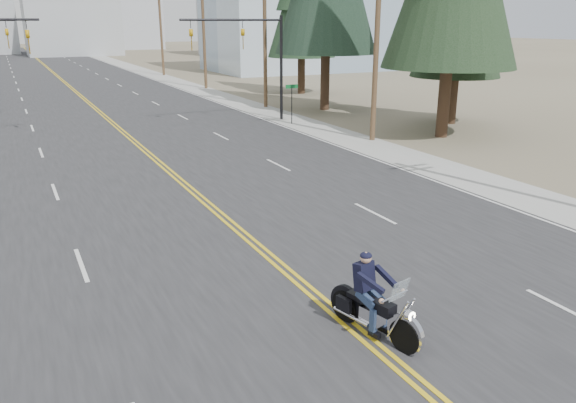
% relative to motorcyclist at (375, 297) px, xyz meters
% --- Properties ---
extents(road, '(20.00, 200.00, 0.01)m').
position_rel_motorcyclist_xyz_m(road, '(-0.24, 64.76, -0.93)').
color(road, '#303033').
rests_on(road, ground).
extents(sidewalk_right, '(3.00, 200.00, 0.01)m').
position_rel_motorcyclist_xyz_m(sidewalk_right, '(11.26, 64.76, -0.93)').
color(sidewalk_right, '#A5A5A0').
rests_on(sidewalk_right, ground).
extents(traffic_mast_right, '(7.10, 0.26, 7.00)m').
position_rel_motorcyclist_xyz_m(traffic_mast_right, '(8.73, 26.76, 4.00)').
color(traffic_mast_right, black).
rests_on(traffic_mast_right, ground).
extents(street_sign, '(0.90, 0.06, 2.62)m').
position_rel_motorcyclist_xyz_m(street_sign, '(10.56, 24.76, 0.87)').
color(street_sign, black).
rests_on(street_sign, ground).
extents(utility_pole_b, '(2.20, 0.30, 11.50)m').
position_rel_motorcyclist_xyz_m(utility_pole_b, '(12.26, 17.76, 5.05)').
color(utility_pole_b, brown).
rests_on(utility_pole_b, ground).
extents(utility_pole_c, '(2.20, 0.30, 11.00)m').
position_rel_motorcyclist_xyz_m(utility_pole_c, '(12.26, 32.76, 4.79)').
color(utility_pole_c, brown).
rests_on(utility_pole_c, ground).
extents(utility_pole_d, '(2.20, 0.30, 11.50)m').
position_rel_motorcyclist_xyz_m(utility_pole_d, '(12.26, 47.76, 5.05)').
color(utility_pole_d, brown).
rests_on(utility_pole_d, ground).
extents(utility_pole_e, '(2.20, 0.30, 11.00)m').
position_rel_motorcyclist_xyz_m(utility_pole_e, '(12.26, 64.76, 4.79)').
color(utility_pole_e, brown).
rests_on(utility_pole_e, ground).
extents(haze_bldg_b, '(18.00, 14.00, 14.00)m').
position_rel_motorcyclist_xyz_m(haze_bldg_b, '(7.76, 119.76, 6.06)').
color(haze_bldg_b, '#ADB2B7').
rests_on(haze_bldg_b, ground).
extents(haze_bldg_c, '(16.00, 12.00, 18.00)m').
position_rel_motorcyclist_xyz_m(haze_bldg_c, '(39.76, 104.76, 8.06)').
color(haze_bldg_c, '#B7BCC6').
rests_on(haze_bldg_c, ground).
extents(haze_bldg_e, '(14.00, 14.00, 12.00)m').
position_rel_motorcyclist_xyz_m(haze_bldg_e, '(24.76, 144.76, 5.06)').
color(haze_bldg_e, '#B7BCC6').
rests_on(haze_bldg_e, ground).
extents(motorcyclist, '(1.56, 2.57, 1.87)m').
position_rel_motorcyclist_xyz_m(motorcyclist, '(0.00, 0.00, 0.00)').
color(motorcyclist, black).
rests_on(motorcyclist, ground).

